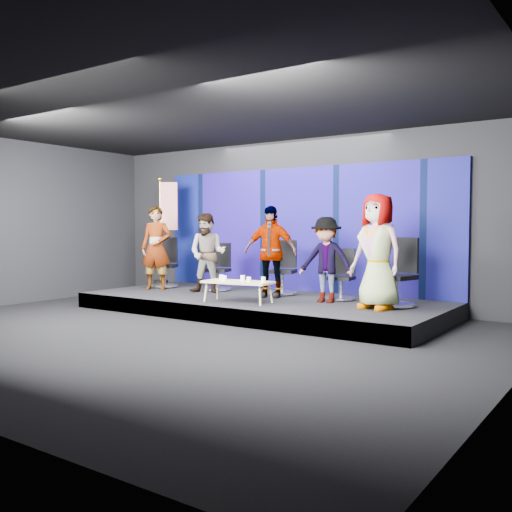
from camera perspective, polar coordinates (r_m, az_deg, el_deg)
The scene contains 21 objects.
ground at distance 9.09m, azimuth -8.58°, elevation -7.59°, with size 10.00×10.00×0.00m, color black.
room_walls at distance 8.97m, azimuth -8.70°, elevation 7.86°, with size 10.02×8.02×3.51m.
riser at distance 10.99m, azimuth 0.42°, elevation -4.92°, with size 7.00×3.00×0.30m, color black.
backdrop at distance 12.11m, azimuth 4.29°, elevation 2.69°, with size 7.00×0.08×2.60m, color #061350.
chair_a at distance 12.93m, azimuth -9.08°, elevation -1.47°, with size 0.84×0.84×1.11m.
panelist_a at distance 12.43m, azimuth -9.95°, elevation 0.81°, with size 0.66×0.43×1.80m, color black.
chair_b at distance 12.13m, azimuth -3.75°, elevation -1.90°, with size 0.72×0.72×1.01m.
panelist_b at distance 11.65m, azimuth -4.87°, elevation 0.28°, with size 0.79×0.62×1.63m, color black.
chair_c at distance 11.41m, azimuth 2.75°, elevation -2.07°, with size 0.76×0.76×1.08m.
panelist_c at distance 10.94m, azimuth 1.43°, elevation 0.45°, with size 1.03×0.43×1.75m, color black.
chair_d at distance 10.69m, azimuth 8.60°, elevation -2.69°, with size 0.60×0.60×0.94m.
panelist_d at distance 10.25m, azimuth 7.01°, elevation -0.38°, with size 0.99×0.57×1.53m, color black.
chair_e at distance 9.96m, azimuth 14.06°, elevation -2.73°, with size 0.80×0.80×1.17m.
panelist_e at distance 9.54m, azimuth 12.06°, elevation 0.44°, with size 0.93×0.60×1.90m, color black.
coffee_table at distance 10.19m, azimuth -1.82°, elevation -2.69°, with size 1.31×0.69×0.39m.
mug_a at distance 10.42m, azimuth -3.48°, elevation -2.14°, with size 0.08×0.08×0.09m, color white.
mug_b at distance 10.27m, azimuth -3.17°, elevation -2.21°, with size 0.08×0.08×0.09m, color white.
mug_c at distance 10.22m, azimuth -1.34°, elevation -2.22°, with size 0.08×0.08×0.10m, color white.
mug_d at distance 9.98m, azimuth -0.72°, elevation -2.36°, with size 0.08×0.08×0.09m, color white.
mug_e at distance 9.96m, azimuth 0.74°, elevation -2.37°, with size 0.08×0.08×0.09m, color white.
flag_stand at distance 13.41m, azimuth -9.03°, elevation 2.82°, with size 0.54×0.40×2.51m.
Camera 1 is at (6.13, -6.50, 1.66)m, focal length 40.00 mm.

